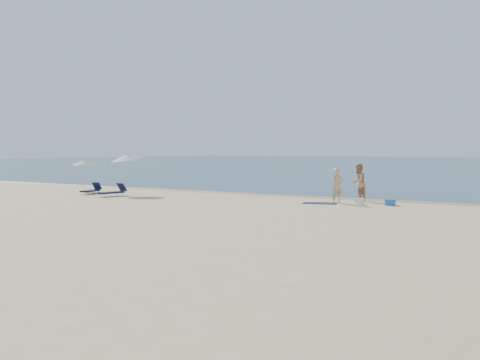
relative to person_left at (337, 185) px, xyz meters
name	(u,v)px	position (x,y,z in m)	size (l,w,h in m)	color
wet_sand_strip	(287,195)	(-4.34, 2.80, -0.86)	(240.00, 1.60, 0.00)	#847254
person_left	(337,185)	(0.00, 0.00, 0.00)	(0.63, 0.41, 1.72)	tan
person_right	(358,182)	(0.43, 1.57, 0.09)	(0.92, 0.72, 1.89)	tan
beach_towel	(320,203)	(-0.62, -0.64, -0.85)	(1.61, 0.90, 0.03)	#0F164C
white_bag	(360,201)	(1.14, 0.10, -0.72)	(0.31, 0.27, 0.27)	white
blue_cooler	(390,202)	(2.58, 0.20, -0.72)	(0.40, 0.29, 0.29)	#2160B5
umbrella_near	(127,157)	(-12.38, -1.55, 1.30)	(2.53, 2.54, 2.48)	silver
umbrella_far	(85,162)	(-17.04, -0.55, 0.93)	(1.83, 1.84, 2.03)	silver
lounger_left	(91,190)	(-14.37, -2.49, -0.62)	(0.79, 1.58, 0.67)	#131835
lounger_right	(113,192)	(-12.13, -2.96, -0.59)	(0.70, 1.70, 0.73)	#151939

